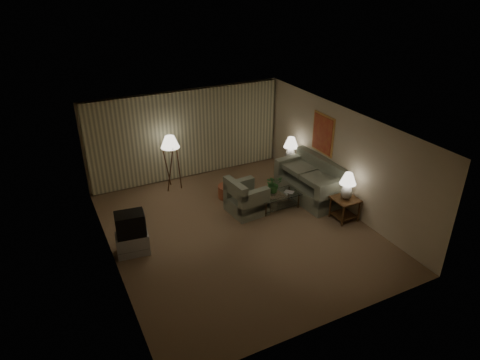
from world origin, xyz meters
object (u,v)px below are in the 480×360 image
armchair (246,199)px  table_lamp_far (291,147)px  sofa (310,183)px  ottoman (228,191)px  table_lamp_near (348,184)px  coffee_table (278,199)px  floor_lamp (171,162)px  tv_cabinet (133,244)px  vase (273,193)px  side_table_near (345,205)px  side_table_far (290,167)px  crt_tv (130,224)px

armchair → table_lamp_far: bearing=-66.5°
sofa → ottoman: sofa is taller
sofa → table_lamp_far: (0.15, 1.25, 0.59)m
table_lamp_near → table_lamp_far: size_ratio=0.95×
armchair → coffee_table: bearing=-107.8°
armchair → ottoman: 0.99m
table_lamp_far → ottoman: size_ratio=1.40×
floor_lamp → ottoman: size_ratio=3.04×
table_lamp_far → ottoman: table_lamp_far is taller
table_lamp_far → tv_cabinet: 5.51m
coffee_table → sofa: bearing=5.3°
ottoman → vase: size_ratio=3.51×
side_table_near → vase: (-1.37, 1.25, 0.07)m
side_table_far → tv_cabinet: side_table_far is taller
coffee_table → table_lamp_near: bearing=-45.6°
armchair → side_table_far: 2.39m
side_table_near → vase: bearing=137.7°
side_table_near → tv_cabinet: 5.29m
sofa → table_lamp_near: bearing=2.4°
table_lamp_far → coffee_table: table_lamp_far is taller
armchair → table_lamp_near: 2.60m
side_table_far → coffee_table: 1.83m
ottoman → vase: (0.80, -1.14, 0.31)m
sofa → side_table_near: size_ratio=3.54×
side_table_near → table_lamp_near: 0.60m
sofa → tv_cabinet: bearing=-89.7°
side_table_far → crt_tv: crt_tv is taller
armchair → floor_lamp: size_ratio=0.67×
side_table_near → floor_lamp: (-3.38, 3.58, 0.43)m
table_lamp_near → ottoman: (-2.18, 2.39, -0.84)m
side_table_far → table_lamp_near: size_ratio=0.84×
sofa → crt_tv: 5.07m
tv_cabinet → armchair: bearing=16.0°
armchair → tv_cabinet: armchair is taller
crt_tv → coffee_table: bearing=11.6°
floor_lamp → vase: size_ratio=10.67×
side_table_far → ottoman: 2.20m
side_table_near → ottoman: 3.24m
sofa → floor_lamp: bearing=-128.6°
crt_tv → table_lamp_near: bearing=-2.9°
armchair → vase: size_ratio=7.19×
coffee_table → ottoman: bearing=129.9°
table_lamp_near → floor_lamp: size_ratio=0.44×
armchair → side_table_far: size_ratio=1.82×
vase → crt_tv: bearing=-175.9°
tv_cabinet → vase: (3.83, 0.28, 0.24)m
table_lamp_far → armchair: bearing=-150.7°
armchair → table_lamp_near: size_ratio=1.54×
armchair → floor_lamp: (-1.30, 2.15, 0.46)m
table_lamp_far → crt_tv: (-5.20, -1.63, -0.27)m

